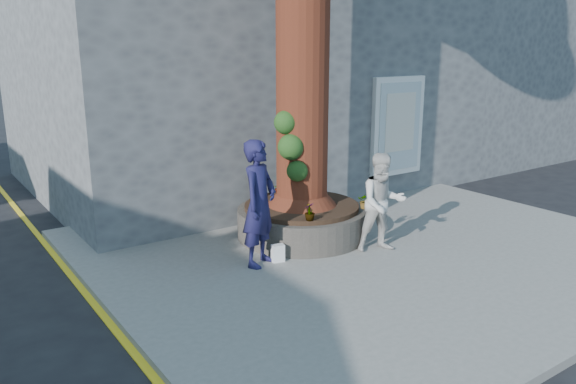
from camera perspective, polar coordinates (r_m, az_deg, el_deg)
ground at (r=8.31m, az=5.15°, el=-10.00°), size 120.00×120.00×0.00m
pavement at (r=9.91m, az=8.11°, el=-5.56°), size 9.00×8.00×0.12m
yellow_line at (r=7.80m, az=-17.87°, el=-12.39°), size 0.10×30.00×0.01m
stone_shop at (r=14.92m, az=-5.28°, el=13.45°), size 10.30×8.30×6.30m
neighbour_shop at (r=20.13m, az=15.42°, el=12.85°), size 6.00×8.00×6.00m
planter at (r=10.09m, az=1.39°, el=-2.91°), size 2.30×2.30×0.60m
man at (r=8.62m, az=-2.93°, el=-1.17°), size 0.86×0.78×1.98m
woman at (r=9.37m, az=9.57°, el=-1.09°), size 0.98×0.88×1.66m
shopping_bag at (r=8.97m, az=-1.03°, el=-6.23°), size 0.22×0.16×0.28m
plant_a at (r=10.66m, az=-1.04°, el=0.73°), size 0.21×0.22×0.34m
plant_b at (r=10.39m, az=-3.37°, el=0.49°), size 0.26×0.26×0.40m
plant_c at (r=9.04m, az=2.23°, el=-2.01°), size 0.20×0.20×0.29m
plant_d at (r=9.79m, az=7.84°, el=-0.88°), size 0.34×0.33×0.28m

